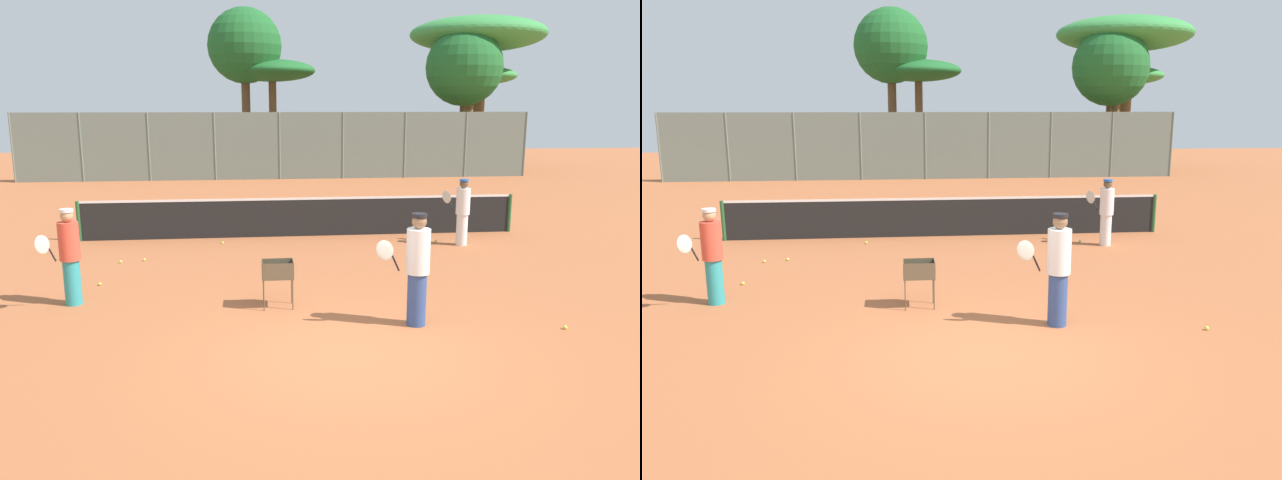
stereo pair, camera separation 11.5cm
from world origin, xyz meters
TOP-DOWN VIEW (x-y plane):
  - ground_plane at (0.00, 0.00)m, footprint 80.00×80.00m
  - tennis_net at (0.00, 8.30)m, footprint 11.93×0.10m
  - back_fence at (0.00, 21.52)m, footprint 24.47×0.08m
  - tree_0 at (10.89, 25.50)m, footprint 7.25×7.25m
  - tree_1 at (9.59, 23.56)m, footprint 3.93×3.93m
  - tree_2 at (-0.11, 27.05)m, footprint 4.75×4.75m
  - tree_3 at (-1.58, 26.54)m, footprint 3.97×3.97m
  - tree_4 at (10.17, 24.36)m, footprint 2.58×2.58m
  - tree_5 at (11.16, 25.36)m, footprint 3.83×3.83m
  - player_white_outfit at (-4.61, 2.80)m, footprint 0.63×0.79m
  - player_red_cap at (1.31, 1.09)m, footprint 0.95×0.39m
  - player_yellow_shirt at (4.00, 6.78)m, footprint 0.59×0.80m
  - ball_cart at (-0.91, 2.26)m, footprint 0.56×0.41m
  - tennis_ball_0 at (-4.37, 5.78)m, footprint 0.07×0.07m
  - tennis_ball_1 at (-5.82, 6.25)m, footprint 0.07×0.07m
  - tennis_ball_2 at (3.46, 7.17)m, footprint 0.07×0.07m
  - tennis_ball_3 at (-5.91, 7.19)m, footprint 0.07×0.07m
  - tennis_ball_4 at (3.67, 0.62)m, footprint 0.07×0.07m
  - tennis_ball_5 at (-3.86, 5.92)m, footprint 0.07×0.07m
  - tennis_ball_6 at (-4.42, 3.99)m, footprint 0.07×0.07m
  - tennis_ball_7 at (-2.13, 7.53)m, footprint 0.07×0.07m
  - tennis_ball_8 at (-5.24, 5.44)m, footprint 0.07×0.07m
  - parked_car at (-4.76, 25.25)m, footprint 4.20×1.70m

SIDE VIEW (x-z plane):
  - ground_plane at x=0.00m, z-range 0.00..0.00m
  - tennis_ball_0 at x=-4.37m, z-range 0.00..0.07m
  - tennis_ball_1 at x=-5.82m, z-range 0.00..0.07m
  - tennis_ball_2 at x=3.46m, z-range 0.00..0.07m
  - tennis_ball_3 at x=-5.91m, z-range 0.00..0.07m
  - tennis_ball_4 at x=3.67m, z-range 0.00..0.07m
  - tennis_ball_5 at x=-3.86m, z-range 0.00..0.07m
  - tennis_ball_6 at x=-4.42m, z-range 0.00..0.07m
  - tennis_ball_7 at x=-2.13m, z-range 0.00..0.07m
  - tennis_ball_8 at x=-5.24m, z-range 0.00..0.07m
  - tennis_net at x=0.00m, z-range 0.02..1.09m
  - ball_cart at x=-0.91m, z-range 0.20..1.05m
  - parked_car at x=-4.76m, z-range -0.14..1.46m
  - player_yellow_shirt at x=4.00m, z-range 0.03..1.74m
  - player_white_outfit at x=-4.61m, z-range 0.03..1.79m
  - player_red_cap at x=1.31m, z-range 0.03..1.90m
  - back_fence at x=0.00m, z-range 0.00..3.17m
  - tree_5 at x=11.16m, z-range 2.04..7.56m
  - tree_2 at x=-0.11m, z-range 2.28..8.20m
  - tree_1 at x=9.59m, z-range 1.69..9.05m
  - tree_4 at x=10.17m, z-range 2.07..9.34m
  - tree_3 at x=-1.58m, z-range 2.23..10.80m
  - tree_0 at x=10.89m, z-range 3.11..11.21m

